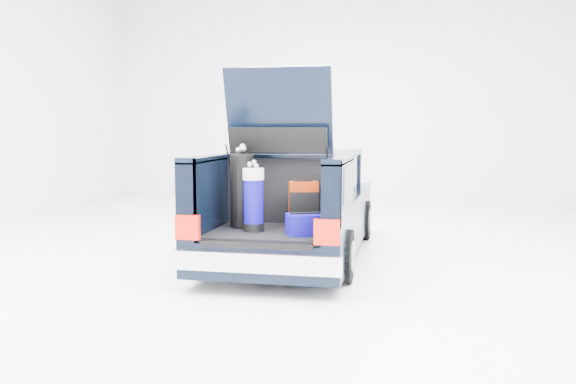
% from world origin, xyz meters
% --- Properties ---
extents(ground, '(14.00, 14.00, 0.00)m').
position_xyz_m(ground, '(0.00, 0.00, 0.00)').
color(ground, white).
rests_on(ground, ground).
extents(car, '(1.87, 4.65, 2.47)m').
position_xyz_m(car, '(-0.00, 0.11, 0.67)').
color(car, black).
rests_on(car, ground).
extents(red_suitcase, '(0.38, 0.31, 0.56)m').
position_xyz_m(red_suitcase, '(0.31, -1.09, 0.86)').
color(red_suitcase, maroon).
rests_on(red_suitcase, car).
extents(black_golf_bag, '(0.39, 0.44, 0.97)m').
position_xyz_m(black_golf_bag, '(-0.37, -1.36, 1.04)').
color(black_golf_bag, black).
rests_on(black_golf_bag, car).
extents(blue_golf_bag, '(0.27, 0.27, 0.81)m').
position_xyz_m(blue_golf_bag, '(-0.18, -1.56, 0.96)').
color(blue_golf_bag, black).
rests_on(blue_golf_bag, car).
extents(blue_duffel, '(0.56, 0.47, 0.25)m').
position_xyz_m(blue_duffel, '(0.47, -1.66, 0.71)').
color(blue_duffel, '#0B0576').
rests_on(blue_duffel, car).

